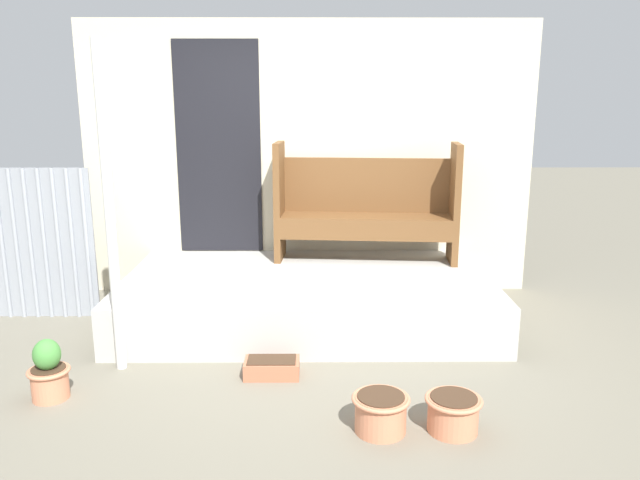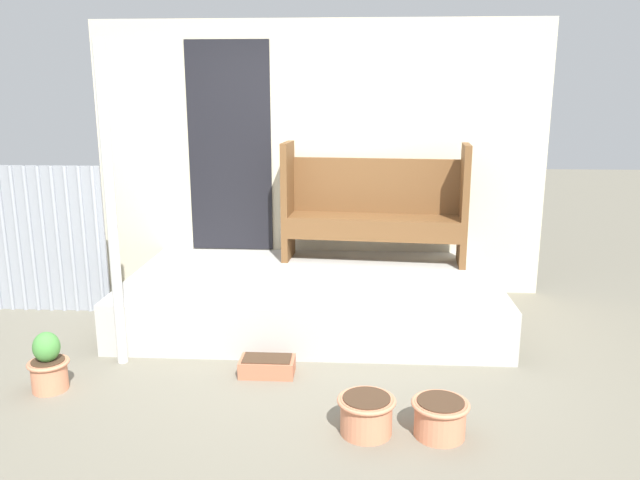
{
  "view_description": "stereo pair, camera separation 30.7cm",
  "coord_description": "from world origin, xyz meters",
  "px_view_note": "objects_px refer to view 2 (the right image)",
  "views": [
    {
      "loc": [
        0.15,
        -4.26,
        1.95
      ],
      "look_at": [
        0.18,
        0.3,
        0.86
      ],
      "focal_mm": 35.0,
      "sensor_mm": 36.0,
      "label": 1
    },
    {
      "loc": [
        0.45,
        -4.25,
        1.95
      ],
      "look_at": [
        0.18,
        0.3,
        0.86
      ],
      "focal_mm": 35.0,
      "sensor_mm": 36.0,
      "label": 2
    }
  ],
  "objects_px": {
    "planter_box_rect": "(267,366)",
    "flower_pot_left": "(48,365)",
    "support_post": "(111,210)",
    "bench": "(374,203)",
    "flower_pot_right": "(440,416)",
    "flower_pot_middle": "(366,413)"
  },
  "relations": [
    {
      "from": "bench",
      "to": "flower_pot_middle",
      "type": "xyz_separation_m",
      "value": [
        -0.09,
        -2.37,
        -0.82
      ]
    },
    {
      "from": "planter_box_rect",
      "to": "support_post",
      "type": "bearing_deg",
      "value": 172.62
    },
    {
      "from": "planter_box_rect",
      "to": "flower_pot_left",
      "type": "bearing_deg",
      "value": -167.39
    },
    {
      "from": "flower_pot_middle",
      "to": "planter_box_rect",
      "type": "distance_m",
      "value": 1.01
    },
    {
      "from": "flower_pot_right",
      "to": "planter_box_rect",
      "type": "xyz_separation_m",
      "value": [
        -1.11,
        0.74,
        -0.06
      ]
    },
    {
      "from": "flower_pot_right",
      "to": "planter_box_rect",
      "type": "height_order",
      "value": "flower_pot_right"
    },
    {
      "from": "bench",
      "to": "planter_box_rect",
      "type": "bearing_deg",
      "value": -110.67
    },
    {
      "from": "support_post",
      "to": "bench",
      "type": "xyz_separation_m",
      "value": [
        1.87,
        1.49,
        -0.2
      ]
    },
    {
      "from": "flower_pot_left",
      "to": "flower_pot_middle",
      "type": "height_order",
      "value": "flower_pot_left"
    },
    {
      "from": "bench",
      "to": "flower_pot_left",
      "type": "relative_size",
      "value": 4.16
    },
    {
      "from": "support_post",
      "to": "flower_pot_left",
      "type": "bearing_deg",
      "value": -124.98
    },
    {
      "from": "flower_pot_left",
      "to": "support_post",
      "type": "bearing_deg",
      "value": 55.02
    },
    {
      "from": "support_post",
      "to": "flower_pot_right",
      "type": "distance_m",
      "value": 2.58
    },
    {
      "from": "bench",
      "to": "flower_pot_right",
      "type": "height_order",
      "value": "bench"
    },
    {
      "from": "support_post",
      "to": "flower_pot_middle",
      "type": "distance_m",
      "value": 2.23
    },
    {
      "from": "support_post",
      "to": "flower_pot_right",
      "type": "bearing_deg",
      "value": -21.7
    },
    {
      "from": "flower_pot_right",
      "to": "flower_pot_left",
      "type": "bearing_deg",
      "value": 170.58
    },
    {
      "from": "support_post",
      "to": "planter_box_rect",
      "type": "distance_m",
      "value": 1.54
    },
    {
      "from": "flower_pot_right",
      "to": "planter_box_rect",
      "type": "distance_m",
      "value": 1.33
    },
    {
      "from": "bench",
      "to": "flower_pot_right",
      "type": "xyz_separation_m",
      "value": [
        0.34,
        -2.37,
        -0.82
      ]
    },
    {
      "from": "support_post",
      "to": "flower_pot_left",
      "type": "height_order",
      "value": "support_post"
    },
    {
      "from": "support_post",
      "to": "bench",
      "type": "relative_size",
      "value": 1.35
    }
  ]
}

